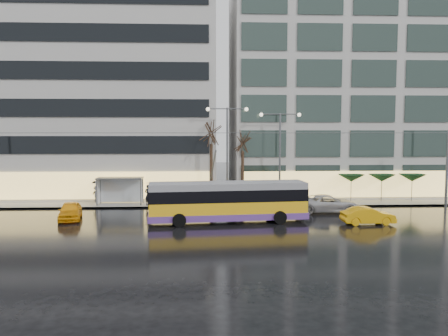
{
  "coord_description": "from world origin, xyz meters",
  "views": [
    {
      "loc": [
        -0.19,
        -30.2,
        6.82
      ],
      "look_at": [
        1.43,
        5.0,
        3.96
      ],
      "focal_mm": 35.0,
      "sensor_mm": 36.0,
      "label": 1
    }
  ],
  "objects": [
    {
      "name": "building_left",
      "position": [
        -16.0,
        19.0,
        11.15
      ],
      "size": [
        34.0,
        14.0,
        22.0
      ],
      "primitive_type": "cube",
      "color": "#B3B0AB",
      "rests_on": "sidewalk"
    },
    {
      "name": "taxi_b",
      "position": [
        12.01,
        1.37,
        0.65
      ],
      "size": [
        3.97,
        1.52,
        1.29
      ],
      "primitive_type": "imported",
      "rotation": [
        0.0,
        0.0,
        1.61
      ],
      "color": "#FBAD0D",
      "rests_on": "ground"
    },
    {
      "name": "street_lamp_near",
      "position": [
        2.0,
        10.8,
        5.99
      ],
      "size": [
        3.96,
        0.36,
        9.03
      ],
      "color": "#595B60",
      "rests_on": "sidewalk"
    },
    {
      "name": "parasol_b",
      "position": [
        17.0,
        11.0,
        2.45
      ],
      "size": [
        2.5,
        2.5,
        2.65
      ],
      "color": "#595B60",
      "rests_on": "sidewalk"
    },
    {
      "name": "street_lamp_far",
      "position": [
        7.0,
        10.8,
        5.71
      ],
      "size": [
        3.96,
        0.36,
        8.53
      ],
      "color": "#595B60",
      "rests_on": "sidewalk"
    },
    {
      "name": "pedestrian_b",
      "position": [
        -4.85,
        12.15,
        1.09
      ],
      "size": [
        1.07,
        0.93,
        1.89
      ],
      "color": "black",
      "rests_on": "sidewalk"
    },
    {
      "name": "building_right",
      "position": [
        19.0,
        19.0,
        12.65
      ],
      "size": [
        32.0,
        14.0,
        25.0
      ],
      "primitive_type": "cube",
      "color": "#B3B0AB",
      "rests_on": "sidewalk"
    },
    {
      "name": "trolleybus",
      "position": [
        1.62,
        2.61,
        1.5
      ],
      "size": [
        12.13,
        4.98,
        5.54
      ],
      "color": "yellow",
      "rests_on": "ground"
    },
    {
      "name": "tree_b",
      "position": [
        3.5,
        11.2,
        6.4
      ],
      "size": [
        3.2,
        3.2,
        7.7
      ],
      "color": "black",
      "rests_on": "sidewalk"
    },
    {
      "name": "tree_a",
      "position": [
        0.5,
        11.0,
        7.09
      ],
      "size": [
        3.2,
        3.2,
        8.4
      ],
      "color": "black",
      "rests_on": "sidewalk"
    },
    {
      "name": "bus_shelter",
      "position": [
        -8.38,
        10.69,
        1.96
      ],
      "size": [
        4.2,
        1.6,
        2.51
      ],
      "color": "#595B60",
      "rests_on": "sidewalk"
    },
    {
      "name": "sidewalk",
      "position": [
        2.0,
        14.0,
        0.07
      ],
      "size": [
        80.0,
        10.0,
        0.15
      ],
      "primitive_type": "cube",
      "color": "gray",
      "rests_on": "ground"
    },
    {
      "name": "pedestrian_c",
      "position": [
        -10.49,
        11.79,
        1.27
      ],
      "size": [
        1.16,
        1.07,
        2.11
      ],
      "color": "black",
      "rests_on": "sidewalk"
    },
    {
      "name": "kerb",
      "position": [
        2.0,
        9.05,
        0.07
      ],
      "size": [
        80.0,
        0.1,
        0.15
      ],
      "primitive_type": "cube",
      "color": "slate",
      "rests_on": "ground"
    },
    {
      "name": "ground",
      "position": [
        0.0,
        0.0,
        0.0
      ],
      "size": [
        140.0,
        140.0,
        0.0
      ],
      "primitive_type": "plane",
      "color": "black",
      "rests_on": "ground"
    },
    {
      "name": "taxi_a",
      "position": [
        -10.69,
        4.13,
        0.7
      ],
      "size": [
        2.46,
        4.35,
        1.4
      ],
      "primitive_type": "imported",
      "rotation": [
        0.0,
        0.0,
        0.21
      ],
      "color": "#FFA90D",
      "rests_on": "ground"
    },
    {
      "name": "sedan_silver",
      "position": [
        10.43,
        6.31,
        0.75
      ],
      "size": [
        5.56,
        2.81,
        1.51
      ],
      "primitive_type": "imported",
      "rotation": [
        0.0,
        0.0,
        1.51
      ],
      "color": "#B6B6BB",
      "rests_on": "ground"
    },
    {
      "name": "pedestrian_a",
      "position": [
        -5.3,
        9.7,
        1.56
      ],
      "size": [
        1.24,
        1.25,
        2.19
      ],
      "color": "black",
      "rests_on": "sidewalk"
    },
    {
      "name": "parasol_a",
      "position": [
        14.0,
        11.0,
        2.45
      ],
      "size": [
        2.5,
        2.5,
        2.65
      ],
      "color": "#595B60",
      "rests_on": "sidewalk"
    },
    {
      "name": "parasol_c",
      "position": [
        20.0,
        11.0,
        2.45
      ],
      "size": [
        2.5,
        2.5,
        2.65
      ],
      "color": "#595B60",
      "rests_on": "sidewalk"
    },
    {
      "name": "catenary",
      "position": [
        1.0,
        7.94,
        4.25
      ],
      "size": [
        42.24,
        5.12,
        7.0
      ],
      "color": "#595B60",
      "rests_on": "ground"
    }
  ]
}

